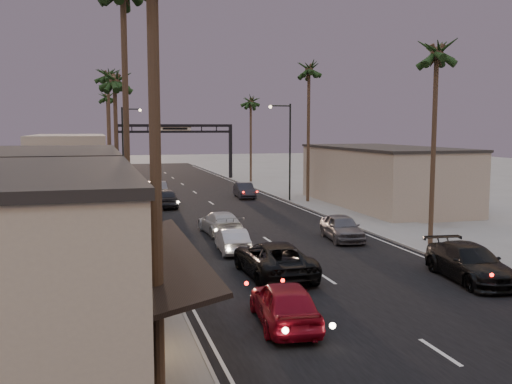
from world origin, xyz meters
TOP-DOWN VIEW (x-y plane):
  - ground at (0.00, 40.00)m, footprint 200.00×200.00m
  - road at (0.00, 45.00)m, footprint 14.00×120.00m
  - sidewalk_left at (-9.50, 52.00)m, footprint 5.00×92.00m
  - sidewalk_right at (9.50, 52.00)m, footprint 5.00×92.00m
  - storefront_mid at (-13.00, 26.00)m, footprint 8.00×14.00m
  - storefront_far at (-13.00, 42.00)m, footprint 8.00×16.00m
  - storefront_dist at (-13.00, 65.00)m, footprint 8.00×20.00m
  - building_right at (14.00, 40.00)m, footprint 8.00×18.00m
  - arch at (0.00, 70.00)m, footprint 15.20×0.40m
  - streetlight_right at (6.92, 45.00)m, footprint 2.13×0.30m
  - streetlight_left at (-6.92, 58.00)m, footprint 2.13×0.30m
  - palm_lc at (-8.60, 36.00)m, footprint 3.20×3.20m
  - palm_ld at (-8.60, 55.00)m, footprint 3.20×3.20m
  - palm_ra at (8.60, 24.00)m, footprint 3.20×3.20m
  - palm_rb at (8.60, 44.00)m, footprint 3.20×3.20m
  - palm_rc at (8.60, 64.00)m, footprint 3.20×3.20m
  - palm_far at (-8.30, 78.00)m, footprint 3.20×3.20m
  - oncoming_red at (-3.82, 13.58)m, footprint 2.36×4.86m
  - oncoming_pickup at (-2.22, 19.96)m, footprint 2.73×5.92m
  - oncoming_silver at (-2.89, 25.46)m, footprint 1.68×4.16m
  - oncoming_white at (-2.39, 30.96)m, footprint 2.34×5.16m
  - oncoming_dgrey at (-4.41, 44.21)m, footprint 2.03×4.91m
  - oncoming_grey_far at (-4.42, 51.12)m, footprint 1.86×5.09m
  - curbside_black at (6.06, 16.90)m, footprint 2.82×5.75m
  - curbside_grey at (4.34, 26.93)m, footprint 2.38×4.78m
  - curbside_far at (3.88, 48.92)m, footprint 1.84×4.53m

SIDE VIEW (x-z plane):
  - ground at x=0.00m, z-range 0.00..0.00m
  - road at x=0.00m, z-range -0.01..0.01m
  - sidewalk_left at x=-9.50m, z-range 0.00..0.12m
  - sidewalk_right at x=9.50m, z-range 0.00..0.12m
  - oncoming_silver at x=-2.89m, z-range 0.00..1.34m
  - curbside_far at x=3.88m, z-range 0.00..1.46m
  - oncoming_white at x=-2.39m, z-range 0.00..1.47m
  - curbside_grey at x=4.34m, z-range 0.00..1.56m
  - oncoming_red at x=-3.82m, z-range 0.00..1.60m
  - curbside_black at x=6.06m, z-range 0.00..1.61m
  - oncoming_pickup at x=-2.22m, z-range 0.00..1.64m
  - oncoming_dgrey at x=-4.41m, z-range 0.00..1.66m
  - oncoming_grey_far at x=-4.42m, z-range 0.00..1.67m
  - storefront_far at x=-13.00m, z-range 0.00..5.00m
  - building_right at x=14.00m, z-range 0.00..5.00m
  - storefront_mid at x=-13.00m, z-range 0.00..5.50m
  - storefront_dist at x=-13.00m, z-range 0.00..6.00m
  - streetlight_right at x=6.92m, z-range 0.83..9.83m
  - streetlight_left at x=-6.92m, z-range 0.83..9.83m
  - arch at x=0.00m, z-range 1.90..9.17m
  - palm_lc at x=-8.60m, z-range 4.37..16.57m
  - palm_rc at x=8.60m, z-range 4.37..16.57m
  - palm_ra at x=8.60m, z-range 4.84..18.04m
  - palm_far at x=-8.30m, z-range 4.84..18.04m
  - palm_ld at x=-8.60m, z-range 5.32..19.52m
  - palm_rb at x=8.60m, z-range 5.32..19.52m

